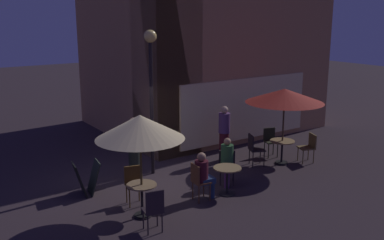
# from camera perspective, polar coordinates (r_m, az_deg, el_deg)

# --- Properties ---
(ground_plane) EXTENTS (60.00, 60.00, 0.00)m
(ground_plane) POSITION_cam_1_polar(r_m,az_deg,el_deg) (11.83, -6.01, -8.57)
(ground_plane) COLOR #2E2328
(cafe_building) EXTENTS (7.72, 6.56, 8.15)m
(cafe_building) POSITION_cam_1_polar(r_m,az_deg,el_deg) (15.93, -0.18, 12.21)
(cafe_building) COLOR tan
(cafe_building) RESTS_ON ground
(street_lamp_near_corner) EXTENTS (0.35, 0.35, 4.02)m
(street_lamp_near_corner) POSITION_cam_1_polar(r_m,az_deg,el_deg) (12.10, -5.29, 6.20)
(street_lamp_near_corner) COLOR black
(street_lamp_near_corner) RESTS_ON ground
(menu_sandwich_board) EXTENTS (0.70, 0.64, 0.83)m
(menu_sandwich_board) POSITION_cam_1_polar(r_m,az_deg,el_deg) (11.49, -13.37, -7.28)
(menu_sandwich_board) COLOR #242B23
(menu_sandwich_board) RESTS_ON ground
(cafe_table_0) EXTENTS (0.67, 0.67, 0.77)m
(cafe_table_0) POSITION_cam_1_polar(r_m,az_deg,el_deg) (10.03, -6.46, -9.44)
(cafe_table_0) COLOR black
(cafe_table_0) RESTS_ON ground
(cafe_table_1) EXTENTS (0.74, 0.74, 0.73)m
(cafe_table_1) POSITION_cam_1_polar(r_m,az_deg,el_deg) (13.62, 11.49, -3.40)
(cafe_table_1) COLOR black
(cafe_table_1) RESTS_ON ground
(cafe_table_2) EXTENTS (0.70, 0.70, 0.71)m
(cafe_table_2) POSITION_cam_1_polar(r_m,az_deg,el_deg) (11.19, 4.55, -7.07)
(cafe_table_2) COLOR black
(cafe_table_2) RESTS_ON ground
(patio_umbrella_0) EXTENTS (1.93, 1.93, 2.34)m
(patio_umbrella_0) POSITION_cam_1_polar(r_m,az_deg,el_deg) (9.54, -6.70, -0.95)
(patio_umbrella_0) COLOR black
(patio_umbrella_0) RESTS_ON ground
(patio_umbrella_1) EXTENTS (2.30, 2.30, 2.30)m
(patio_umbrella_1) POSITION_cam_1_polar(r_m,az_deg,el_deg) (13.26, 11.80, 3.04)
(patio_umbrella_1) COLOR black
(patio_umbrella_1) RESTS_ON ground
(cafe_chair_0) EXTENTS (0.46, 0.46, 0.91)m
(cafe_chair_0) POSITION_cam_1_polar(r_m,az_deg,el_deg) (10.73, -7.56, -7.80)
(cafe_chair_0) COLOR #563A18
(cafe_chair_0) RESTS_ON ground
(cafe_chair_1) EXTENTS (0.45, 0.45, 0.95)m
(cafe_chair_1) POSITION_cam_1_polar(r_m,az_deg,el_deg) (9.31, -4.93, -11.10)
(cafe_chair_1) COLOR black
(cafe_chair_1) RESTS_ON ground
(cafe_chair_2) EXTENTS (0.57, 0.57, 0.95)m
(cafe_chair_2) POSITION_cam_1_polar(r_m,az_deg,el_deg) (13.31, 7.96, -3.44)
(cafe_chair_2) COLOR black
(cafe_chair_2) RESTS_ON ground
(cafe_chair_3) EXTENTS (0.57, 0.57, 0.88)m
(cafe_chair_3) POSITION_cam_1_polar(r_m,az_deg,el_deg) (13.99, 14.79, -3.14)
(cafe_chair_3) COLOR brown
(cafe_chair_3) RESTS_ON ground
(cafe_chair_4) EXTENTS (0.49, 0.49, 0.89)m
(cafe_chair_4) POSITION_cam_1_polar(r_m,az_deg,el_deg) (14.33, 10.01, -2.42)
(cafe_chair_4) COLOR black
(cafe_chair_4) RESTS_ON ground
(cafe_chair_5) EXTENTS (0.42, 0.42, 0.93)m
(cafe_chair_5) POSITION_cam_1_polar(r_m,az_deg,el_deg) (10.76, 0.81, -7.56)
(cafe_chair_5) COLOR brown
(cafe_chair_5) RESTS_ON ground
(cafe_chair_6) EXTENTS (0.61, 0.61, 0.86)m
(cafe_chair_6) POSITION_cam_1_polar(r_m,az_deg,el_deg) (11.94, 4.50, -5.61)
(cafe_chair_6) COLOR black
(cafe_chair_6) RESTS_ON ground
(patron_seated_0) EXTENTS (0.53, 0.36, 1.21)m
(patron_seated_0) POSITION_cam_1_polar(r_m,az_deg,el_deg) (10.78, 1.48, -6.81)
(patron_seated_0) COLOR navy
(patron_seated_0) RESTS_ON ground
(patron_seated_1) EXTENTS (0.49, 0.52, 1.26)m
(patron_seated_1) POSITION_cam_1_polar(r_m,az_deg,el_deg) (11.75, 4.53, -4.99)
(patron_seated_1) COLOR #63306D
(patron_seated_1) RESTS_ON ground
(patron_standing_2) EXTENTS (0.38, 0.38, 1.72)m
(patron_standing_2) POSITION_cam_1_polar(r_m,az_deg,el_deg) (12.19, -7.43, -3.63)
(patron_standing_2) COLOR black
(patron_standing_2) RESTS_ON ground
(patron_standing_3) EXTENTS (0.35, 0.35, 1.72)m
(patron_standing_3) POSITION_cam_1_polar(r_m,az_deg,el_deg) (13.58, 4.15, -1.74)
(patron_standing_3) COLOR #4D151D
(patron_standing_3) RESTS_ON ground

